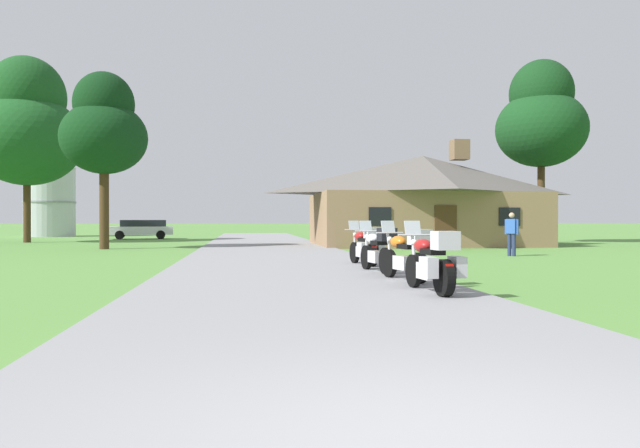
% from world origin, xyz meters
% --- Properties ---
extents(ground_plane, '(500.00, 500.00, 0.00)m').
position_xyz_m(ground_plane, '(0.00, 20.00, 0.00)').
color(ground_plane, '#56893D').
extents(asphalt_driveway, '(6.40, 80.00, 0.06)m').
position_xyz_m(asphalt_driveway, '(0.00, 18.00, 0.03)').
color(asphalt_driveway, gray).
rests_on(asphalt_driveway, ground).
extents(motorcycle_red_nearest_to_camera, '(0.81, 2.08, 1.30)m').
position_xyz_m(motorcycle_red_nearest_to_camera, '(2.25, 7.00, 0.61)').
color(motorcycle_red_nearest_to_camera, black).
rests_on(motorcycle_red_nearest_to_camera, asphalt_driveway).
extents(motorcycle_orange_second_in_row, '(0.83, 2.07, 1.30)m').
position_xyz_m(motorcycle_orange_second_in_row, '(2.36, 9.17, 0.62)').
color(motorcycle_orange_second_in_row, black).
rests_on(motorcycle_orange_second_in_row, asphalt_driveway).
extents(motorcycle_white_third_in_row, '(0.75, 2.08, 1.30)m').
position_xyz_m(motorcycle_white_third_in_row, '(2.24, 11.39, 0.62)').
color(motorcycle_white_third_in_row, black).
rests_on(motorcycle_white_third_in_row, asphalt_driveway).
extents(motorcycle_red_farthest_in_row, '(0.92, 2.08, 1.30)m').
position_xyz_m(motorcycle_red_farthest_in_row, '(2.39, 13.63, 0.61)').
color(motorcycle_red_farthest_in_row, black).
rests_on(motorcycle_red_farthest_in_row, asphalt_driveway).
extents(stone_lodge, '(12.39, 7.91, 5.83)m').
position_xyz_m(stone_lodge, '(8.63, 28.31, 2.54)').
color(stone_lodge, '#896B4C').
rests_on(stone_lodge, ground).
extents(bystander_blue_shirt_near_lodge, '(0.40, 0.44, 1.67)m').
position_xyz_m(bystander_blue_shirt_near_lodge, '(9.04, 18.27, 0.93)').
color(bystander_blue_shirt_near_lodge, navy).
rests_on(bystander_blue_shirt_near_lodge, ground).
extents(tree_right_of_lodge, '(5.46, 5.46, 11.20)m').
position_xyz_m(tree_right_of_lodge, '(16.95, 31.00, 7.60)').
color(tree_right_of_lodge, '#422D19').
rests_on(tree_right_of_lodge, ground).
extents(tree_left_near, '(4.04, 4.04, 8.42)m').
position_xyz_m(tree_left_near, '(-7.72, 25.94, 5.74)').
color(tree_left_near, '#422D19').
rests_on(tree_left_near, ground).
extents(tree_left_far, '(6.64, 6.64, 11.51)m').
position_xyz_m(tree_left_far, '(-14.47, 35.32, 7.15)').
color(tree_left_far, '#422D19').
rests_on(tree_left_far, ground).
extents(metal_silo_distant, '(4.25, 4.25, 6.88)m').
position_xyz_m(metal_silo_distant, '(-17.62, 49.70, 3.44)').
color(metal_silo_distant, '#B2B7BC').
rests_on(metal_silo_distant, ground).
extents(parked_white_suv_far_left, '(4.83, 2.54, 1.40)m').
position_xyz_m(parked_white_suv_far_left, '(-8.68, 41.72, 0.78)').
color(parked_white_suv_far_left, silver).
rests_on(parked_white_suv_far_left, ground).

